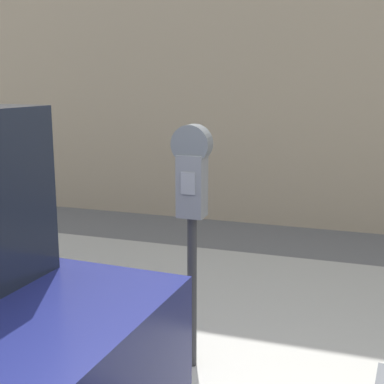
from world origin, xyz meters
TOP-DOWN VIEW (x-y plane):
  - sidewalk at (0.00, 2.20)m, footprint 24.00×2.80m
  - building_facade at (0.00, 5.40)m, footprint 24.00×0.30m
  - parking_meter at (-0.19, 1.27)m, footprint 0.23×0.15m

SIDE VIEW (x-z plane):
  - sidewalk at x=0.00m, z-range 0.00..0.13m
  - parking_meter at x=-0.19m, z-range 0.49..2.02m
  - building_facade at x=0.00m, z-range 0.00..5.28m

